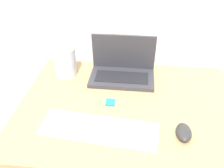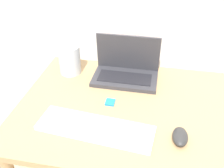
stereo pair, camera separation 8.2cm
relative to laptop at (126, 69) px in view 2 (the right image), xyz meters
The scene contains 6 objects.
desk 0.28m from the laptop, 79.23° to the right, with size 1.00×0.77×0.70m.
laptop is the anchor object (origin of this frame).
keyboard 0.43m from the laptop, 98.24° to the right, with size 0.49×0.19×0.02m.
mouse 0.49m from the laptop, 56.24° to the right, with size 0.06×0.10×0.04m.
vase 0.31m from the laptop, behind, with size 0.11×0.11×0.22m.
mp3_player 0.24m from the laptop, 98.94° to the right, with size 0.04×0.05×0.01m.
Camera 2 is at (0.11, -0.55, 1.45)m, focal length 42.00 mm.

